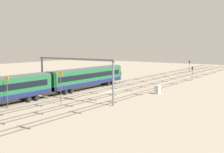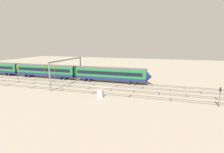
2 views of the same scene
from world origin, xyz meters
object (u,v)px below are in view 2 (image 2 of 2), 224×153
object	(u,v)px
speed_sign_mid_trackside	(18,71)
overhead_gantry	(67,65)
speed_sign_near_foreground	(55,72)
signal_light_trackside_approach	(220,94)
speed_sign_far_trackside	(45,70)
relay_cabinet	(100,94)
train	(20,69)

from	to	relation	value
speed_sign_mid_trackside	overhead_gantry	bearing A→B (deg)	-1.30
speed_sign_near_foreground	signal_light_trackside_approach	size ratio (longest dim) A/B	1.42
speed_sign_far_trackside	overhead_gantry	bearing A→B (deg)	-19.36
overhead_gantry	relay_cabinet	xyz separation A→B (m)	(14.91, -9.92, -5.09)
speed_sign_far_trackside	signal_light_trackside_approach	bearing A→B (deg)	-13.69
train	speed_sign_mid_trackside	size ratio (longest dim) A/B	20.07
train	speed_sign_near_foreground	distance (m)	21.90
train	speed_sign_mid_trackside	xyz separation A→B (m)	(4.88, -6.01, 0.63)
train	speed_sign_near_foreground	bearing A→B (deg)	-18.86
signal_light_trackside_approach	train	bearing A→B (deg)	167.02
speed_sign_near_foreground	speed_sign_far_trackside	xyz separation A→B (m)	(-7.38, 4.67, -0.25)
overhead_gantry	relay_cabinet	bearing A→B (deg)	-33.65
speed_sign_near_foreground	train	bearing A→B (deg)	161.14
train	relay_cabinet	xyz separation A→B (m)	(39.80, -16.38, -1.74)
overhead_gantry	relay_cabinet	size ratio (longest dim) A/B	9.89
train	speed_sign_mid_trackside	bearing A→B (deg)	-50.90
train	signal_light_trackside_approach	bearing A→B (deg)	-12.98
speed_sign_near_foreground	relay_cabinet	world-z (taller)	speed_sign_near_foreground
signal_light_trackside_approach	relay_cabinet	world-z (taller)	signal_light_trackside_approach
overhead_gantry	speed_sign_far_trackside	world-z (taller)	overhead_gantry
speed_sign_mid_trackside	speed_sign_far_trackside	xyz separation A→B (m)	(8.44, 3.61, 0.27)
overhead_gantry	speed_sign_far_trackside	xyz separation A→B (m)	(-11.57, 4.07, -2.44)
train	signal_light_trackside_approach	size ratio (longest dim) A/B	24.51
speed_sign_mid_trackside	speed_sign_far_trackside	bearing A→B (deg)	23.17
speed_sign_mid_trackside	speed_sign_far_trackside	world-z (taller)	speed_sign_far_trackside
speed_sign_mid_trackside	signal_light_trackside_approach	size ratio (longest dim) A/B	1.22
speed_sign_near_foreground	speed_sign_far_trackside	world-z (taller)	speed_sign_near_foreground
speed_sign_mid_trackside	relay_cabinet	bearing A→B (deg)	-16.55
signal_light_trackside_approach	relay_cabinet	distance (m)	25.52
signal_light_trackside_approach	relay_cabinet	xyz separation A→B (m)	(-25.43, -1.34, -1.78)
speed_sign_mid_trackside	relay_cabinet	xyz separation A→B (m)	(34.91, -10.37, -2.37)
train	speed_sign_mid_trackside	distance (m)	7.77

